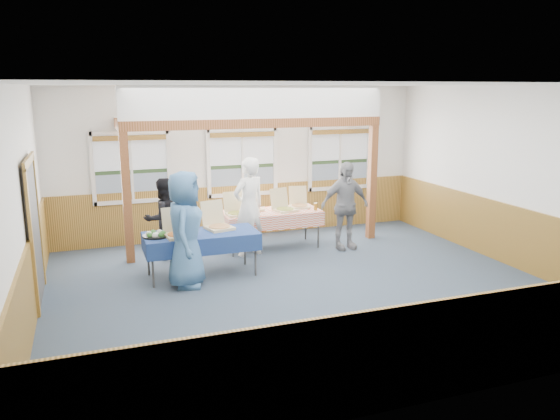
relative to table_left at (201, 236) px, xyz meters
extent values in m
plane|color=#2A3A45|center=(1.41, -1.12, -0.70)|extent=(8.00, 8.00, 0.00)
plane|color=white|center=(1.41, -1.12, 2.50)|extent=(8.00, 8.00, 0.00)
plane|color=silver|center=(1.41, 2.38, 0.90)|extent=(8.00, 0.00, 8.00)
plane|color=silver|center=(1.41, -4.62, 0.90)|extent=(8.00, 0.00, 8.00)
plane|color=silver|center=(-2.59, -1.12, 0.90)|extent=(0.00, 8.00, 8.00)
plane|color=silver|center=(5.41, -1.12, 0.90)|extent=(0.00, 8.00, 8.00)
cube|color=brown|center=(1.41, 2.35, -0.15)|extent=(7.98, 0.05, 1.10)
cube|color=brown|center=(1.41, -4.60, -0.15)|extent=(7.98, 0.05, 1.10)
cube|color=brown|center=(-2.57, -1.12, -0.15)|extent=(0.05, 6.98, 1.10)
cube|color=brown|center=(5.38, -1.12, -0.15)|extent=(0.05, 6.98, 1.10)
cube|color=#383838|center=(-2.55, -0.22, 0.35)|extent=(0.06, 1.30, 2.10)
cube|color=silver|center=(-0.89, 2.32, 0.21)|extent=(1.52, 0.05, 0.08)
cube|color=silver|center=(-0.89, 2.32, 1.59)|extent=(1.52, 0.05, 0.08)
cube|color=silver|center=(-1.63, 2.32, 0.90)|extent=(0.08, 0.05, 1.46)
cube|color=silver|center=(-0.15, 2.32, 0.90)|extent=(0.08, 0.05, 1.46)
cube|color=silver|center=(-0.89, 2.32, 0.90)|extent=(0.05, 0.05, 1.30)
cube|color=slate|center=(-0.89, 2.36, 0.51)|extent=(1.40, 0.02, 0.52)
cube|color=#23391C|center=(-0.89, 2.36, 0.81)|extent=(1.40, 0.02, 0.08)
cube|color=#B0B8BE|center=(-0.89, 2.36, 1.20)|extent=(1.40, 0.02, 0.70)
cube|color=brown|center=(-0.89, 2.30, 1.49)|extent=(1.40, 0.07, 0.10)
cube|color=silver|center=(1.41, 2.32, 0.21)|extent=(1.52, 0.05, 0.08)
cube|color=silver|center=(1.41, 2.32, 1.59)|extent=(1.52, 0.05, 0.08)
cube|color=silver|center=(0.67, 2.32, 0.90)|extent=(0.08, 0.05, 1.46)
cube|color=silver|center=(2.15, 2.32, 0.90)|extent=(0.08, 0.05, 1.46)
cube|color=silver|center=(1.41, 2.32, 0.90)|extent=(0.05, 0.05, 1.30)
cube|color=slate|center=(1.41, 2.36, 0.51)|extent=(1.40, 0.02, 0.52)
cube|color=#23391C|center=(1.41, 2.36, 0.81)|extent=(1.40, 0.02, 0.08)
cube|color=#B0B8BE|center=(1.41, 2.36, 1.20)|extent=(1.40, 0.02, 0.70)
cube|color=brown|center=(1.41, 2.30, 1.49)|extent=(1.40, 0.07, 0.10)
cube|color=silver|center=(3.71, 2.32, 0.21)|extent=(1.52, 0.05, 0.08)
cube|color=silver|center=(3.71, 2.32, 1.59)|extent=(1.52, 0.05, 0.08)
cube|color=silver|center=(2.97, 2.32, 0.90)|extent=(0.08, 0.05, 1.46)
cube|color=silver|center=(4.45, 2.32, 0.90)|extent=(0.08, 0.05, 1.46)
cube|color=silver|center=(3.71, 2.32, 0.90)|extent=(0.05, 0.05, 1.30)
cube|color=slate|center=(3.71, 2.36, 0.51)|extent=(1.40, 0.02, 0.52)
cube|color=#23391C|center=(3.71, 2.36, 0.81)|extent=(1.40, 0.02, 0.08)
cube|color=#B0B8BE|center=(3.71, 2.36, 1.20)|extent=(1.40, 0.02, 0.70)
cube|color=brown|center=(3.71, 2.30, 1.49)|extent=(1.40, 0.07, 0.10)
cube|color=#5D3414|center=(-1.09, 1.18, 0.50)|extent=(0.15, 0.15, 2.40)
cube|color=#5D3414|center=(3.91, 1.18, 0.50)|extent=(0.15, 0.15, 2.40)
cube|color=#5D3414|center=(1.41, 1.18, 1.79)|extent=(5.15, 0.18, 0.18)
cylinder|color=#383838|center=(-0.86, -0.32, -0.34)|extent=(0.04, 0.04, 0.73)
cylinder|color=#383838|center=(-0.86, 0.32, -0.34)|extent=(0.04, 0.04, 0.73)
cylinder|color=#383838|center=(0.86, -0.32, -0.34)|extent=(0.04, 0.04, 0.73)
cylinder|color=#383838|center=(0.86, 0.32, -0.34)|extent=(0.04, 0.04, 0.73)
cube|color=#383838|center=(0.00, 0.00, 0.03)|extent=(1.96, 1.12, 0.03)
cube|color=navy|center=(0.00, 0.00, 0.05)|extent=(2.03, 1.19, 0.01)
cube|color=navy|center=(0.00, -0.41, -0.09)|extent=(1.86, 0.39, 0.28)
cube|color=navy|center=(0.00, 0.41, -0.09)|extent=(1.86, 0.39, 0.28)
cylinder|color=#383838|center=(0.78, 0.85, -0.34)|extent=(0.04, 0.04, 0.73)
cylinder|color=#383838|center=(0.78, 1.52, -0.34)|extent=(0.04, 0.04, 0.73)
cylinder|color=#383838|center=(2.55, 0.85, -0.34)|extent=(0.04, 0.04, 0.73)
cylinder|color=#383838|center=(2.55, 1.52, -0.34)|extent=(0.04, 0.04, 0.73)
cube|color=#383838|center=(1.66, 1.19, 0.03)|extent=(2.03, 1.28, 0.03)
cube|color=red|center=(1.66, 1.19, 0.05)|extent=(2.11, 1.36, 0.01)
cube|color=red|center=(1.66, 0.76, -0.09)|extent=(1.87, 0.55, 0.28)
cube|color=red|center=(1.66, 1.61, -0.09)|extent=(1.87, 0.55, 0.28)
cube|color=#C5B783|center=(-0.40, -0.15, 0.08)|extent=(0.45, 0.45, 0.05)
cylinder|color=#C66F2E|center=(-0.40, -0.15, 0.11)|extent=(0.39, 0.39, 0.01)
cube|color=#C5B783|center=(-0.43, 0.10, 0.30)|extent=(0.42, 0.14, 0.40)
cube|color=#C5B783|center=(0.35, 0.12, 0.08)|extent=(0.51, 0.51, 0.05)
cylinder|color=tan|center=(0.35, 0.12, 0.11)|extent=(0.45, 0.45, 0.01)
cube|color=#C5B783|center=(0.29, 0.37, 0.31)|extent=(0.43, 0.20, 0.42)
cube|color=#C5B783|center=(0.91, 1.05, 0.08)|extent=(0.39, 0.39, 0.04)
cylinder|color=gold|center=(0.91, 1.05, 0.11)|extent=(0.34, 0.34, 0.01)
cube|color=#C5B783|center=(0.91, 1.28, 0.29)|extent=(0.39, 0.10, 0.38)
cube|color=#C5B783|center=(1.31, 1.34, 0.08)|extent=(0.46, 0.46, 0.04)
cylinder|color=#C66F2E|center=(1.31, 1.34, 0.10)|extent=(0.40, 0.40, 0.01)
cube|color=#C5B783|center=(1.25, 1.55, 0.28)|extent=(0.38, 0.19, 0.37)
cube|color=#C5B783|center=(1.91, 1.07, 0.08)|extent=(0.46, 0.46, 0.04)
cylinder|color=gold|center=(1.91, 1.07, 0.11)|extent=(0.40, 0.40, 0.01)
cube|color=#C5B783|center=(1.87, 1.30, 0.29)|extent=(0.40, 0.17, 0.39)
cube|color=#C5B783|center=(2.31, 1.29, 0.08)|extent=(0.44, 0.44, 0.04)
cylinder|color=tan|center=(2.31, 1.29, 0.10)|extent=(0.38, 0.38, 0.01)
cube|color=#C5B783|center=(2.36, 1.51, 0.28)|extent=(0.38, 0.16, 0.37)
cylinder|color=black|center=(-0.75, 0.00, 0.07)|extent=(0.43, 0.43, 0.03)
cylinder|color=white|center=(-0.75, 0.00, 0.10)|extent=(0.10, 0.10, 0.04)
sphere|color=#37722B|center=(-0.63, 0.00, 0.10)|extent=(0.10, 0.10, 0.10)
sphere|color=beige|center=(-0.68, 0.09, 0.10)|extent=(0.10, 0.10, 0.10)
sphere|color=#37722B|center=(-0.78, 0.11, 0.10)|extent=(0.10, 0.10, 0.10)
sphere|color=beige|center=(-0.86, 0.05, 0.10)|extent=(0.10, 0.10, 0.10)
sphere|color=#37722B|center=(-0.86, -0.05, 0.10)|extent=(0.10, 0.10, 0.10)
sphere|color=beige|center=(-0.78, -0.11, 0.10)|extent=(0.10, 0.10, 0.10)
sphere|color=#37722B|center=(-0.68, -0.09, 0.10)|extent=(0.10, 0.10, 0.10)
cylinder|color=#A3691B|center=(2.51, 0.94, 0.13)|extent=(0.07, 0.07, 0.15)
imported|color=white|center=(1.11, 0.86, 0.25)|extent=(0.81, 0.67, 1.89)
imported|color=black|center=(-0.46, 1.22, 0.06)|extent=(0.89, 0.78, 1.53)
imported|color=#3B6593|center=(-0.33, -0.40, 0.24)|extent=(0.86, 1.06, 1.89)
imported|color=gray|center=(3.02, 0.65, 0.17)|extent=(1.04, 0.46, 1.75)
camera|label=1|loc=(-1.75, -8.83, 2.44)|focal=35.00mm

